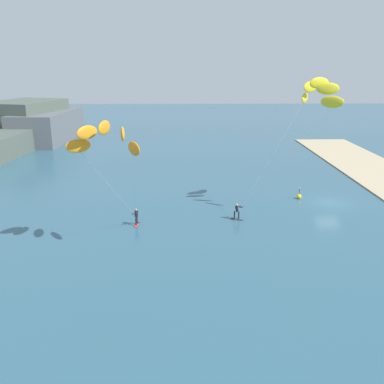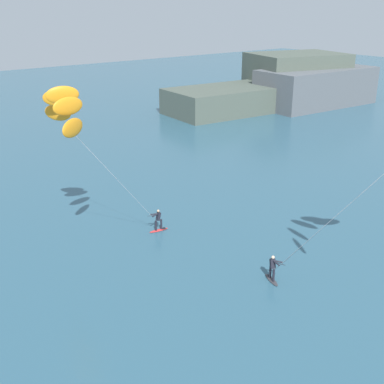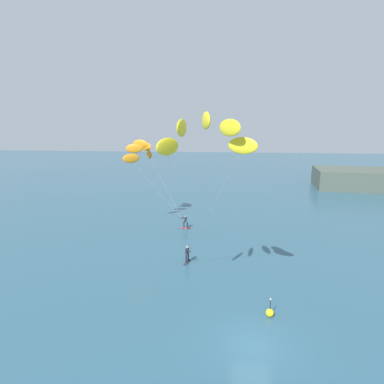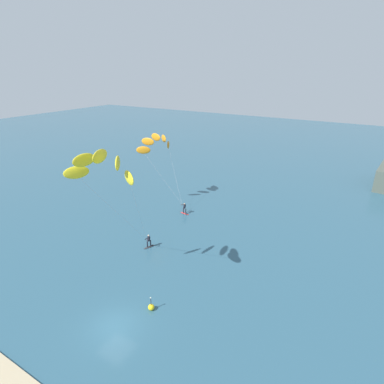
# 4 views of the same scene
# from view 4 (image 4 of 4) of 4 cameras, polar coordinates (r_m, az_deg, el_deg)

# --- Properties ---
(ground_plane) EXTENTS (240.00, 240.00, 0.00)m
(ground_plane) POSITION_cam_4_polar(r_m,az_deg,el_deg) (28.95, -13.89, -22.60)
(ground_plane) COLOR #2D566B
(kitesurfer_nearshore) EXTENTS (6.38, 10.29, 13.84)m
(kitesurfer_nearshore) POSITION_cam_4_polar(r_m,az_deg,el_deg) (26.93, -15.78, 3.91)
(kitesurfer_nearshore) COLOR #333338
(kitesurfer_nearshore) RESTS_ON ground
(kitesurfer_mid_water) EXTENTS (8.15, 6.18, 10.93)m
(kitesurfer_mid_water) POSITION_cam_4_polar(r_m,az_deg,el_deg) (47.11, -6.37, 8.52)
(kitesurfer_mid_water) COLOR red
(kitesurfer_mid_water) RESTS_ON ground
(marker_buoy) EXTENTS (0.56, 0.56, 1.38)m
(marker_buoy) POSITION_cam_4_polar(r_m,az_deg,el_deg) (29.64, -7.41, -19.99)
(marker_buoy) COLOR yellow
(marker_buoy) RESTS_ON ground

